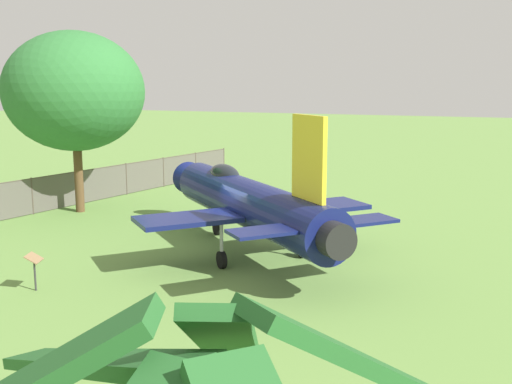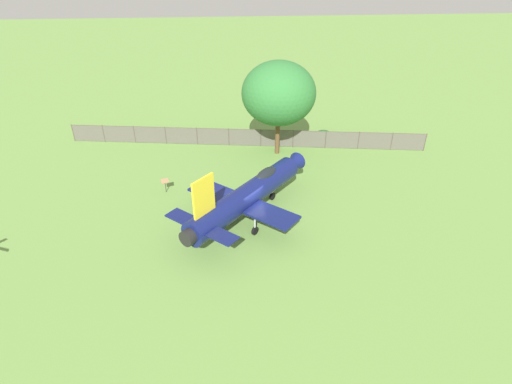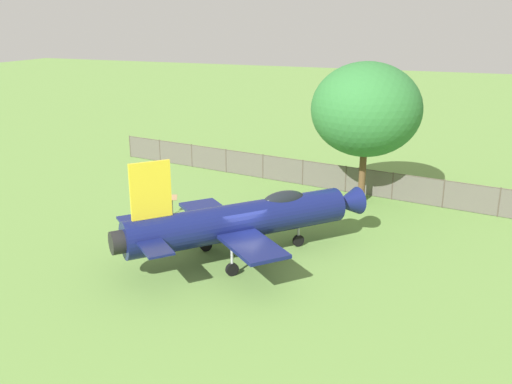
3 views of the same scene
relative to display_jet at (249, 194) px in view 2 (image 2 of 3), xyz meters
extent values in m
plane|color=#668E42|center=(0.28, -0.25, -1.95)|extent=(200.00, 200.00, 0.00)
cylinder|color=#111951|center=(0.28, -0.25, -0.04)|extent=(9.39, 8.52, 1.71)
cone|color=#111951|center=(-4.30, 3.77, -0.04)|extent=(2.16, 2.15, 1.45)
cylinder|color=black|center=(4.60, -4.03, -0.04)|extent=(1.13, 1.17, 1.03)
ellipsoid|color=black|center=(-1.53, 1.34, 0.68)|extent=(2.25, 2.13, 0.84)
cube|color=yellow|center=(3.42, -3.00, 2.07)|extent=(1.45, 1.29, 2.52)
cube|color=#111951|center=(-0.99, -2.53, -0.26)|extent=(3.68, 3.81, 0.16)
cube|color=#111951|center=(2.38, 1.31, -0.26)|extent=(3.68, 3.81, 0.16)
cube|color=#111951|center=(2.60, -4.61, 0.13)|extent=(2.01, 2.08, 0.10)
cube|color=#111951|center=(4.91, -1.97, 0.13)|extent=(2.01, 2.08, 0.10)
cylinder|color=#A5A8AD|center=(-2.20, 1.92, -0.93)|extent=(0.12, 0.12, 1.43)
cylinder|color=black|center=(-2.20, 1.92, -1.65)|extent=(0.57, 0.53, 0.60)
cylinder|color=#A5A8AD|center=(0.08, -2.14, -0.93)|extent=(0.12, 0.12, 1.43)
cylinder|color=black|center=(0.08, -2.14, -1.65)|extent=(0.57, 0.53, 0.60)
cylinder|color=#A5A8AD|center=(2.13, 0.20, -0.93)|extent=(0.12, 0.12, 1.43)
cylinder|color=black|center=(2.13, 0.20, -1.65)|extent=(0.57, 0.53, 0.60)
cylinder|color=brown|center=(-10.45, 3.38, 0.05)|extent=(0.42, 0.42, 3.99)
ellipsoid|color=#2D7033|center=(-10.45, 3.38, 3.86)|extent=(6.59, 6.59, 5.63)
cylinder|color=#4C4238|center=(-9.70, 17.53, -1.06)|extent=(0.08, 0.08, 1.77)
cylinder|color=#4C4238|center=(-10.19, 14.42, -1.06)|extent=(0.08, 0.08, 1.77)
cylinder|color=#4C4238|center=(-10.67, 11.31, -1.06)|extent=(0.08, 0.08, 1.77)
cylinder|color=#4C4238|center=(-11.15, 8.20, -1.06)|extent=(0.08, 0.08, 1.77)
cylinder|color=#4C4238|center=(-11.63, 5.09, -1.06)|extent=(0.08, 0.08, 1.77)
cylinder|color=#4C4238|center=(-12.11, 1.99, -1.06)|extent=(0.08, 0.08, 1.77)
cylinder|color=#4C4238|center=(-12.59, -1.12, -1.06)|extent=(0.08, 0.08, 1.77)
cylinder|color=#4C4238|center=(-13.07, -4.23, -1.06)|extent=(0.08, 0.08, 1.77)
cylinder|color=#4C4238|center=(-13.55, -7.34, -1.06)|extent=(0.08, 0.08, 1.77)
cylinder|color=#4C4238|center=(-14.04, -10.45, -1.06)|extent=(0.08, 0.08, 1.77)
cylinder|color=#4C4238|center=(-14.52, -13.55, -1.06)|extent=(0.08, 0.08, 1.77)
cylinder|color=#4C4238|center=(-15.00, -16.66, -1.06)|extent=(0.08, 0.08, 1.77)
cylinder|color=#4C4238|center=(-12.35, 0.43, -0.23)|extent=(5.34, 34.20, 0.05)
cube|color=#59544C|center=(-12.35, 0.43, -1.06)|extent=(5.31, 34.19, 1.70)
ellipsoid|color=#235B26|center=(-13.06, 8.47, -1.44)|extent=(1.64, 1.67, 1.01)
cylinder|color=#333333|center=(-4.06, -6.42, -1.50)|extent=(0.06, 0.06, 0.90)
cube|color=olive|center=(-4.06, -6.42, -0.93)|extent=(0.59, 0.70, 0.25)
camera|label=1|loc=(9.19, -19.98, 4.25)|focal=43.00mm
camera|label=2|loc=(24.26, -1.65, 14.88)|focal=28.43mm
camera|label=3|loc=(23.17, 9.81, 9.27)|focal=39.67mm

